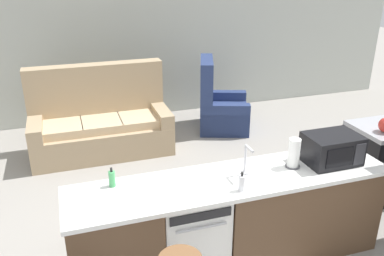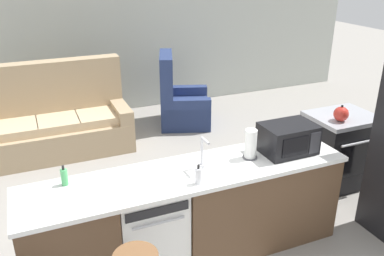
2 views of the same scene
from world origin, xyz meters
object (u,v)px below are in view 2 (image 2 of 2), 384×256
object	(u,v)px
soap_bottle	(198,176)
kettle	(341,114)
dish_soap_bottle	(64,177)
paper_towel_roll	(251,144)
microwave	(288,138)
stove_range	(338,149)
armchair	(179,104)
dishwasher	(148,228)
couch	(57,124)

from	to	relation	value
soap_bottle	kettle	xyz separation A→B (m)	(2.05, 0.64, 0.01)
dish_soap_bottle	paper_towel_roll	bearing A→B (deg)	-5.93
microwave	dish_soap_bottle	xyz separation A→B (m)	(-2.03, 0.20, -0.07)
microwave	stove_range	bearing A→B (deg)	24.71
stove_range	soap_bottle	world-z (taller)	soap_bottle
dish_soap_bottle	armchair	size ratio (longest dim) A/B	0.15
stove_range	microwave	xyz separation A→B (m)	(-1.19, -0.55, 0.59)
stove_range	paper_towel_roll	distance (m)	1.77
stove_range	microwave	world-z (taller)	microwave
paper_towel_roll	dish_soap_bottle	size ratio (longest dim) A/B	1.60
dishwasher	armchair	distance (m)	3.47
microwave	paper_towel_roll	size ratio (longest dim) A/B	1.77
couch	armchair	size ratio (longest dim) A/B	1.67
armchair	microwave	bearing A→B (deg)	-91.86
couch	armchair	xyz separation A→B (m)	(1.98, 0.23, -0.04)
dishwasher	stove_range	xyz separation A→B (m)	(2.60, 0.55, 0.03)
armchair	dishwasher	bearing A→B (deg)	-115.73
dishwasher	stove_range	size ratio (longest dim) A/B	0.93
paper_towel_roll	armchair	size ratio (longest dim) A/B	0.24
microwave	paper_towel_roll	world-z (taller)	paper_towel_roll
dishwasher	couch	bearing A→B (deg)	99.26
dishwasher	armchair	world-z (taller)	armchair
paper_towel_roll	kettle	distance (m)	1.47
soap_bottle	dish_soap_bottle	distance (m)	1.09
kettle	couch	size ratio (longest dim) A/B	0.10
dishwasher	stove_range	bearing A→B (deg)	11.91
dish_soap_bottle	couch	xyz separation A→B (m)	(0.16, 2.70, -0.58)
stove_range	couch	world-z (taller)	couch
soap_bottle	microwave	bearing A→B (deg)	11.75
stove_range	soap_bottle	distance (m)	2.40
microwave	kettle	distance (m)	1.11
dish_soap_bottle	kettle	world-z (taller)	kettle
paper_towel_roll	soap_bottle	world-z (taller)	paper_towel_roll
dishwasher	soap_bottle	distance (m)	0.71
stove_range	microwave	size ratio (longest dim) A/B	1.80
kettle	couch	xyz separation A→B (m)	(-2.91, 2.47, -0.59)
microwave	couch	world-z (taller)	couch
microwave	couch	bearing A→B (deg)	122.93
soap_bottle	stove_range	bearing A→B (deg)	18.98
couch	armchair	bearing A→B (deg)	6.62
microwave	kettle	size ratio (longest dim) A/B	2.44
armchair	paper_towel_roll	bearing A→B (deg)	-99.01
stove_range	dish_soap_bottle	size ratio (longest dim) A/B	5.11
kettle	microwave	bearing A→B (deg)	-157.60
paper_towel_roll	armchair	xyz separation A→B (m)	(0.49, 3.10, -0.69)
stove_range	microwave	bearing A→B (deg)	-155.29
stove_range	paper_towel_roll	xyz separation A→B (m)	(-1.58, -0.52, 0.59)
soap_bottle	kettle	distance (m)	2.15
microwave	kettle	xyz separation A→B (m)	(1.03, 0.42, -0.05)
microwave	soap_bottle	world-z (taller)	microwave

